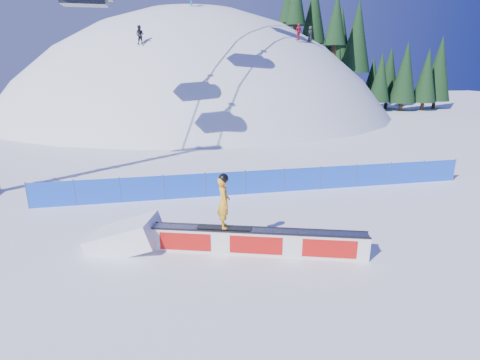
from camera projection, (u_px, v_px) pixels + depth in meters
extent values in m
plane|color=white|center=(294.00, 228.00, 14.78)|extent=(160.00, 160.00, 0.00)
sphere|color=silver|center=(200.00, 226.00, 59.36)|extent=(64.00, 64.00, 64.00)
cylinder|color=#352315|center=(297.00, 35.00, 54.79)|extent=(0.50, 0.50, 1.40)
cone|color=black|center=(298.00, 6.00, 53.68)|extent=(2.89, 2.89, 6.56)
cylinder|color=#352315|center=(305.00, 32.00, 50.72)|extent=(0.50, 0.50, 1.40)
cone|color=black|center=(306.00, 1.00, 49.60)|extent=(2.88, 2.88, 6.54)
cylinder|color=#352315|center=(315.00, 48.00, 56.00)|extent=(0.50, 0.50, 1.40)
cone|color=black|center=(317.00, 12.00, 54.59)|extent=(3.80, 3.80, 8.63)
cylinder|color=#352315|center=(338.00, 58.00, 52.49)|extent=(0.50, 0.50, 1.40)
cone|color=black|center=(341.00, 14.00, 50.88)|extent=(4.39, 4.39, 9.99)
cylinder|color=#352315|center=(340.00, 72.00, 57.35)|extent=(0.50, 0.50, 1.40)
cone|color=black|center=(343.00, 39.00, 56.01)|extent=(3.57, 3.57, 8.12)
cylinder|color=#352315|center=(352.00, 73.00, 53.84)|extent=(0.50, 0.50, 1.40)
cone|color=black|center=(355.00, 36.00, 52.38)|extent=(3.94, 3.94, 8.96)
cylinder|color=#352315|center=(334.00, 77.00, 60.71)|extent=(0.50, 0.50, 1.40)
cone|color=black|center=(336.00, 48.00, 59.43)|extent=(3.39, 3.39, 7.72)
cylinder|color=#352315|center=(380.00, 106.00, 55.70)|extent=(0.50, 0.50, 1.40)
cone|color=black|center=(384.00, 70.00, 54.22)|extent=(3.99, 3.99, 9.07)
cylinder|color=#352315|center=(371.00, 104.00, 59.67)|extent=(0.50, 0.50, 1.40)
cone|color=black|center=(373.00, 77.00, 58.46)|extent=(3.16, 3.16, 7.19)
cylinder|color=#352315|center=(366.00, 103.00, 61.76)|extent=(0.50, 0.50, 1.40)
cone|color=black|center=(369.00, 72.00, 60.38)|extent=(3.69, 3.69, 8.38)
cylinder|color=#352315|center=(401.00, 105.00, 57.80)|extent=(0.50, 0.50, 1.40)
cone|color=black|center=(404.00, 80.00, 56.71)|extent=(2.81, 2.81, 6.38)
cylinder|color=#352315|center=(394.00, 103.00, 60.19)|extent=(0.50, 0.50, 1.40)
cone|color=black|center=(398.00, 68.00, 58.60)|extent=(4.35, 4.35, 9.88)
cylinder|color=#352315|center=(403.00, 102.00, 62.20)|extent=(0.50, 0.50, 1.40)
cone|color=black|center=(406.00, 79.00, 61.12)|extent=(2.77, 2.77, 6.30)
cylinder|color=#352315|center=(431.00, 104.00, 58.59)|extent=(0.50, 0.50, 1.40)
cone|color=black|center=(437.00, 68.00, 57.00)|extent=(4.33, 4.33, 9.84)
cube|color=blue|center=(265.00, 182.00, 18.83)|extent=(22.00, 0.03, 1.20)
cylinder|color=#3B496A|center=(27.00, 195.00, 16.69)|extent=(0.05, 0.05, 1.30)
cylinder|color=#3B496A|center=(75.00, 192.00, 17.08)|extent=(0.05, 0.05, 1.30)
cylinder|color=#3B496A|center=(120.00, 189.00, 17.46)|extent=(0.05, 0.05, 1.30)
cylinder|color=#3B496A|center=(164.00, 187.00, 17.85)|extent=(0.05, 0.05, 1.30)
cylinder|color=#3B496A|center=(205.00, 184.00, 18.24)|extent=(0.05, 0.05, 1.30)
cylinder|color=#3B496A|center=(245.00, 182.00, 18.62)|extent=(0.05, 0.05, 1.30)
cylinder|color=#3B496A|center=(284.00, 179.00, 19.01)|extent=(0.05, 0.05, 1.30)
cylinder|color=#3B496A|center=(321.00, 177.00, 19.40)|extent=(0.05, 0.05, 1.30)
cylinder|color=#3B496A|center=(356.00, 175.00, 19.78)|extent=(0.05, 0.05, 1.30)
cylinder|color=#3B496A|center=(390.00, 173.00, 20.17)|extent=(0.05, 0.05, 1.30)
cylinder|color=#3B496A|center=(423.00, 171.00, 20.56)|extent=(0.05, 0.05, 1.30)
cylinder|color=#3B496A|center=(454.00, 169.00, 20.94)|extent=(0.05, 0.05, 1.30)
cube|color=silver|center=(256.00, 242.00, 12.69)|extent=(7.21, 2.71, 0.84)
cube|color=#8F919C|center=(256.00, 230.00, 12.57)|extent=(7.15, 2.71, 0.04)
cube|color=black|center=(256.00, 233.00, 12.33)|extent=(7.08, 2.29, 0.06)
cube|color=black|center=(257.00, 227.00, 12.80)|extent=(7.08, 2.29, 0.06)
cube|color=red|center=(256.00, 245.00, 12.46)|extent=(6.72, 2.17, 0.63)
cube|color=red|center=(257.00, 239.00, 12.92)|extent=(6.72, 2.17, 0.63)
cube|color=black|center=(224.00, 227.00, 12.67)|extent=(1.84, 0.87, 0.04)
imported|color=orange|center=(224.00, 202.00, 12.41)|extent=(0.43, 0.65, 1.77)
sphere|color=black|center=(223.00, 178.00, 12.17)|extent=(0.33, 0.33, 0.33)
imported|color=#201D2B|center=(140.00, 35.00, 34.17)|extent=(0.99, 0.90, 1.65)
imported|color=red|center=(299.00, 32.00, 40.18)|extent=(1.04, 0.81, 1.65)
imported|color=#242424|center=(310.00, 34.00, 41.96)|extent=(0.93, 0.95, 1.65)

